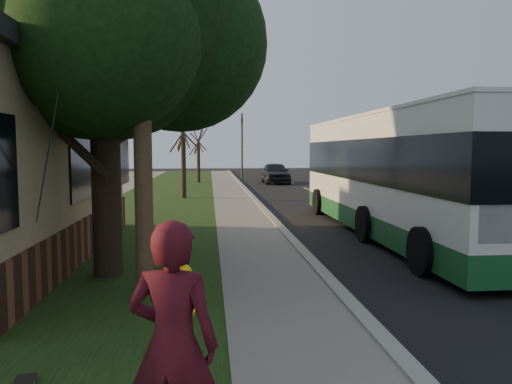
# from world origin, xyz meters

# --- Properties ---
(ground) EXTENTS (120.00, 120.00, 0.00)m
(ground) POSITION_xyz_m (0.00, 0.00, 0.00)
(ground) COLOR black
(ground) RESTS_ON ground
(road) EXTENTS (8.00, 80.00, 0.01)m
(road) POSITION_xyz_m (4.00, 10.00, 0.01)
(road) COLOR black
(road) RESTS_ON ground
(curb) EXTENTS (0.25, 80.00, 0.12)m
(curb) POSITION_xyz_m (0.00, 10.00, 0.06)
(curb) COLOR gray
(curb) RESTS_ON ground
(sidewalk) EXTENTS (2.00, 80.00, 0.08)m
(sidewalk) POSITION_xyz_m (-1.00, 10.00, 0.04)
(sidewalk) COLOR slate
(sidewalk) RESTS_ON ground
(grass_verge) EXTENTS (5.00, 80.00, 0.07)m
(grass_verge) POSITION_xyz_m (-4.50, 10.00, 0.04)
(grass_verge) COLOR black
(grass_verge) RESTS_ON ground
(fire_hydrant) EXTENTS (0.32, 0.32, 0.74)m
(fire_hydrant) POSITION_xyz_m (-2.60, 0.00, 0.43)
(fire_hydrant) COLOR yellow
(fire_hydrant) RESTS_ON grass_verge
(utility_pole) EXTENTS (2.86, 3.21, 9.07)m
(utility_pole) POSITION_xyz_m (-3.31, 0.99, 4.63)
(utility_pole) COLOR #473321
(utility_pole) RESTS_ON ground
(leafy_tree) EXTENTS (6.30, 6.00, 7.80)m
(leafy_tree) POSITION_xyz_m (-4.17, 2.65, 5.17)
(leafy_tree) COLOR black
(leafy_tree) RESTS_ON grass_verge
(bare_tree_near) EXTENTS (1.38, 1.21, 4.31)m
(bare_tree_near) POSITION_xyz_m (-3.50, 18.00, 2.15)
(bare_tree_near) COLOR black
(bare_tree_near) RESTS_ON grass_verge
(bare_tree_far) EXTENTS (1.38, 1.21, 4.03)m
(bare_tree_far) POSITION_xyz_m (-3.00, 30.00, 2.00)
(bare_tree_far) COLOR black
(bare_tree_far) RESTS_ON grass_verge
(traffic_signal) EXTENTS (0.18, 0.22, 5.50)m
(traffic_signal) POSITION_xyz_m (0.50, 34.00, 3.16)
(traffic_signal) COLOR #2D2D30
(traffic_signal) RESTS_ON ground
(transit_bus) EXTENTS (3.00, 12.98, 3.51)m
(transit_bus) POSITION_xyz_m (3.34, 6.78, 1.87)
(transit_bus) COLOR silver
(transit_bus) RESTS_ON ground
(skateboarder) EXTENTS (0.79, 0.62, 1.93)m
(skateboarder) POSITION_xyz_m (-2.50, -3.64, 1.03)
(skateboarder) COLOR #470E19
(skateboarder) RESTS_ON grass_verge
(distant_car) EXTENTS (1.86, 4.62, 1.57)m
(distant_car) POSITION_xyz_m (2.69, 29.43, 0.79)
(distant_car) COLOR black
(distant_car) RESTS_ON ground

